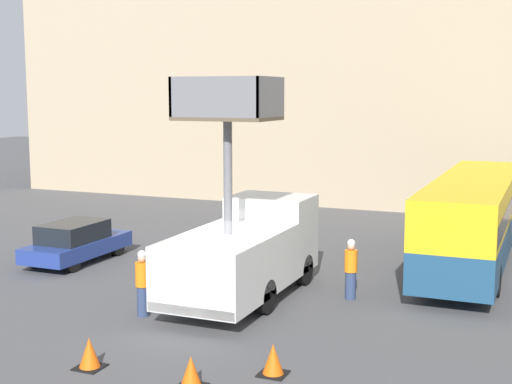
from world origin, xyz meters
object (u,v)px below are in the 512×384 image
at_px(traffic_cone_mid_road, 191,373).
at_px(road_worker_directing, 351,269).
at_px(road_worker_near_truck, 143,283).
at_px(traffic_cone_near_truck, 273,360).
at_px(city_bus, 474,214).
at_px(parked_car_curbside, 76,242).
at_px(traffic_cone_far_side, 90,354).
at_px(utility_truck, 245,247).

bearing_deg(traffic_cone_mid_road, road_worker_directing, 79.92).
bearing_deg(road_worker_near_truck, traffic_cone_near_truck, -27.47).
bearing_deg(traffic_cone_mid_road, city_bus, 72.59).
relative_size(road_worker_directing, parked_car_curbside, 0.41).
xyz_separation_m(traffic_cone_near_truck, parked_car_curbside, (-10.18, 6.80, 0.42)).
xyz_separation_m(road_worker_directing, traffic_cone_far_side, (-3.85, -7.35, -0.56)).
distance_m(traffic_cone_near_truck, traffic_cone_mid_road, 1.82).
bearing_deg(utility_truck, traffic_cone_far_side, -99.03).
relative_size(traffic_cone_mid_road, parked_car_curbside, 0.16).
height_order(road_worker_near_truck, parked_car_curbside, road_worker_near_truck).
height_order(city_bus, road_worker_directing, city_bus).
distance_m(traffic_cone_near_truck, parked_car_curbside, 12.25).
bearing_deg(road_worker_directing, traffic_cone_near_truck, 0.17).
distance_m(utility_truck, traffic_cone_near_truck, 5.89).
xyz_separation_m(city_bus, traffic_cone_far_side, (-6.67, -13.11, -1.48)).
relative_size(utility_truck, city_bus, 0.52).
distance_m(utility_truck, traffic_cone_mid_road, 6.59).
height_order(city_bus, traffic_cone_mid_road, city_bus).
xyz_separation_m(road_worker_directing, parked_car_curbside, (-10.20, 0.67, -0.15)).
distance_m(traffic_cone_mid_road, traffic_cone_far_side, 2.54).
distance_m(traffic_cone_far_side, parked_car_curbside, 10.23).
bearing_deg(road_worker_directing, utility_truck, -68.30).
bearing_deg(traffic_cone_mid_road, parked_car_curbside, 137.70).
height_order(utility_truck, parked_car_curbside, utility_truck).
bearing_deg(traffic_cone_near_truck, city_bus, 76.60).
height_order(traffic_cone_far_side, parked_car_curbside, parked_car_curbside).
height_order(traffic_cone_near_truck, parked_car_curbside, parked_car_curbside).
height_order(traffic_cone_mid_road, traffic_cone_far_side, traffic_cone_far_side).
xyz_separation_m(road_worker_near_truck, traffic_cone_near_truck, (4.71, -2.41, -0.58)).
xyz_separation_m(utility_truck, road_worker_near_truck, (-1.87, -2.61, -0.63)).
xyz_separation_m(traffic_cone_near_truck, traffic_cone_mid_road, (-1.30, -1.28, -0.01)).
bearing_deg(utility_truck, traffic_cone_near_truck, -60.45).
bearing_deg(parked_car_curbside, traffic_cone_mid_road, -42.30).
height_order(city_bus, traffic_cone_near_truck, city_bus).
height_order(road_worker_near_truck, traffic_cone_near_truck, road_worker_near_truck).
xyz_separation_m(city_bus, traffic_cone_near_truck, (-2.83, -11.89, -1.48)).
distance_m(city_bus, road_worker_directing, 6.48).
relative_size(road_worker_directing, traffic_cone_near_truck, 2.62).
xyz_separation_m(utility_truck, traffic_cone_far_side, (-0.99, -6.23, -1.20)).
relative_size(city_bus, traffic_cone_far_side, 18.08).
bearing_deg(traffic_cone_near_truck, traffic_cone_mid_road, -135.46).
height_order(utility_truck, traffic_cone_far_side, utility_truck).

